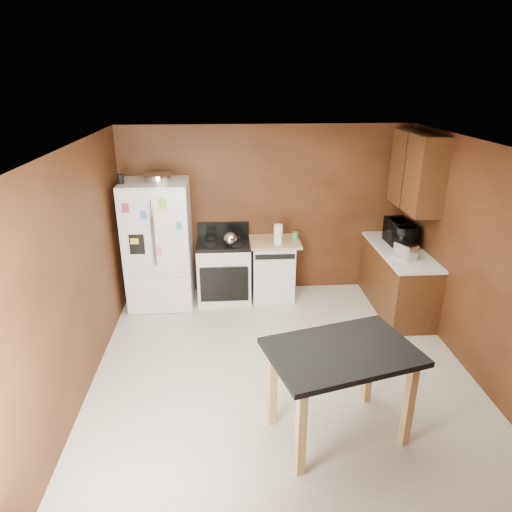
{
  "coord_description": "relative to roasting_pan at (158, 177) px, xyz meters",
  "views": [
    {
      "loc": [
        -0.59,
        -4.25,
        3.13
      ],
      "look_at": [
        -0.24,
        0.85,
        1.09
      ],
      "focal_mm": 32.0,
      "sensor_mm": 36.0,
      "label": 1
    }
  ],
  "objects": [
    {
      "name": "floor",
      "position": [
        1.49,
        -1.9,
        -1.85
      ],
      "size": [
        4.5,
        4.5,
        0.0
      ],
      "primitive_type": "plane",
      "color": "beige",
      "rests_on": "ground"
    },
    {
      "name": "ceiling",
      "position": [
        1.49,
        -1.9,
        0.65
      ],
      "size": [
        4.5,
        4.5,
        0.0
      ],
      "primitive_type": "plane",
      "rotation": [
        3.14,
        0.0,
        0.0
      ],
      "color": "white",
      "rests_on": "ground"
    },
    {
      "name": "wall_back",
      "position": [
        1.49,
        0.35,
        -0.6
      ],
      "size": [
        4.2,
        0.0,
        4.2
      ],
      "primitive_type": "plane",
      "rotation": [
        1.57,
        0.0,
        0.0
      ],
      "color": "#583017",
      "rests_on": "ground"
    },
    {
      "name": "wall_front",
      "position": [
        1.49,
        -4.15,
        -0.6
      ],
      "size": [
        4.2,
        0.0,
        4.2
      ],
      "primitive_type": "plane",
      "rotation": [
        -1.57,
        0.0,
        0.0
      ],
      "color": "#583017",
      "rests_on": "ground"
    },
    {
      "name": "wall_left",
      "position": [
        -0.61,
        -1.9,
        -0.6
      ],
      "size": [
        0.0,
        4.5,
        4.5
      ],
      "primitive_type": "plane",
      "rotation": [
        1.57,
        0.0,
        1.57
      ],
      "color": "#583017",
      "rests_on": "ground"
    },
    {
      "name": "wall_right",
      "position": [
        3.59,
        -1.9,
        -0.6
      ],
      "size": [
        0.0,
        4.5,
        4.5
      ],
      "primitive_type": "plane",
      "rotation": [
        1.57,
        0.0,
        -1.57
      ],
      "color": "#583017",
      "rests_on": "ground"
    },
    {
      "name": "roasting_pan",
      "position": [
        0.0,
        0.0,
        0.0
      ],
      "size": [
        0.38,
        0.38,
        0.1
      ],
      "primitive_type": "cylinder",
      "color": "silver",
      "rests_on": "refrigerator"
    },
    {
      "name": "pen_cup",
      "position": [
        -0.47,
        -0.14,
        0.02
      ],
      "size": [
        0.08,
        0.08,
        0.13
      ],
      "primitive_type": "cylinder",
      "color": "black",
      "rests_on": "refrigerator"
    },
    {
      "name": "kettle",
      "position": [
        0.95,
        -0.14,
        -0.85
      ],
      "size": [
        0.19,
        0.19,
        0.19
      ],
      "primitive_type": "sphere",
      "color": "silver",
      "rests_on": "gas_range"
    },
    {
      "name": "paper_towel",
      "position": [
        1.63,
        -0.1,
        -0.81
      ],
      "size": [
        0.13,
        0.13,
        0.29
      ],
      "primitive_type": "cylinder",
      "rotation": [
        0.0,
        0.0,
        0.06
      ],
      "color": "white",
      "rests_on": "dishwasher"
    },
    {
      "name": "green_canister",
      "position": [
        1.9,
        0.12,
        -0.91
      ],
      "size": [
        0.12,
        0.12,
        0.1
      ],
      "primitive_type": "cylinder",
      "rotation": [
        0.0,
        0.0,
        -0.35
      ],
      "color": "green",
      "rests_on": "dishwasher"
    },
    {
      "name": "toaster",
      "position": [
        3.22,
        -0.76,
        -0.85
      ],
      "size": [
        0.27,
        0.32,
        0.2
      ],
      "primitive_type": "cube",
      "rotation": [
        0.0,
        0.0,
        0.43
      ],
      "color": "silver",
      "rests_on": "right_cabinets"
    },
    {
      "name": "microwave",
      "position": [
        3.34,
        -0.25,
        -0.79
      ],
      "size": [
        0.4,
        0.57,
        0.31
      ],
      "primitive_type": "imported",
      "rotation": [
        0.0,
        0.0,
        1.61
      ],
      "color": "black",
      "rests_on": "right_cabinets"
    },
    {
      "name": "refrigerator",
      "position": [
        -0.06,
        -0.03,
        -0.95
      ],
      "size": [
        0.9,
        0.8,
        1.8
      ],
      "color": "white",
      "rests_on": "ground"
    },
    {
      "name": "gas_range",
      "position": [
        0.85,
        0.03,
        -1.39
      ],
      "size": [
        0.76,
        0.68,
        1.1
      ],
      "color": "white",
      "rests_on": "ground"
    },
    {
      "name": "dishwasher",
      "position": [
        1.57,
        0.05,
        -1.4
      ],
      "size": [
        0.78,
        0.63,
        0.89
      ],
      "color": "white",
      "rests_on": "ground"
    },
    {
      "name": "right_cabinets",
      "position": [
        3.33,
        -0.42,
        -0.94
      ],
      "size": [
        0.63,
        1.58,
        2.45
      ],
      "color": "#5B3319",
      "rests_on": "ground"
    },
    {
      "name": "island",
      "position": [
        1.88,
        -2.84,
        -1.07
      ],
      "size": [
        1.45,
        1.15,
        0.91
      ],
      "color": "black",
      "rests_on": "ground"
    }
  ]
}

